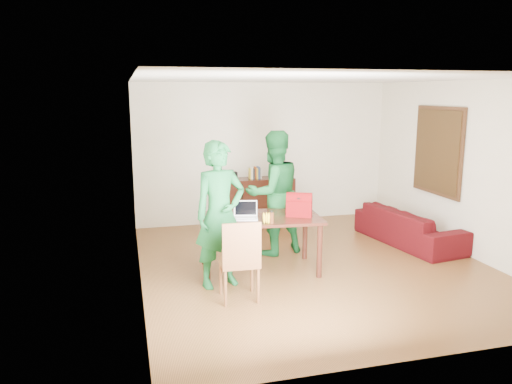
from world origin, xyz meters
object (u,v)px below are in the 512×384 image
object	(u,v)px
laptop	(246,216)
sofa	(409,226)
bottle	(272,217)
red_bag	(299,207)
chair	(239,276)
person_far	(274,193)
person_near	(220,215)
table	(260,224)

from	to	relation	value
laptop	sofa	xyz separation A→B (m)	(3.01, 0.71, -0.54)
bottle	red_bag	world-z (taller)	red_bag
chair	sofa	size ratio (longest dim) A/B	0.50
chair	person_far	bearing A→B (deg)	63.12
bottle	person_far	bearing A→B (deg)	72.03
person_far	sofa	bearing A→B (deg)	163.12
chair	person_near	world-z (taller)	person_near
person_near	person_far	world-z (taller)	person_far
table	sofa	world-z (taller)	table
table	bottle	distance (m)	0.44
person_near	red_bag	world-z (taller)	person_near
bottle	red_bag	size ratio (longest dim) A/B	0.48
person_near	sofa	size ratio (longest dim) A/B	0.95
table	person_far	distance (m)	0.89
sofa	person_near	bearing A→B (deg)	98.26
table	chair	bearing A→B (deg)	-113.02
laptop	red_bag	world-z (taller)	red_bag
laptop	chair	bearing A→B (deg)	-96.13
person_near	sofa	bearing A→B (deg)	1.60
table	red_bag	world-z (taller)	red_bag
table	person_far	xyz separation A→B (m)	(0.42, 0.73, 0.28)
table	bottle	bearing A→B (deg)	-75.41
table	person_far	world-z (taller)	person_far
person_near	bottle	distance (m)	0.71
table	sofa	size ratio (longest dim) A/B	0.88
chair	bottle	xyz separation A→B (m)	(0.57, 0.53, 0.58)
table	sofa	xyz separation A→B (m)	(2.78, 0.63, -0.40)
laptop	red_bag	bearing A→B (deg)	11.26
chair	laptop	world-z (taller)	laptop
red_bag	person_far	bearing A→B (deg)	123.30
table	red_bag	distance (m)	0.61
red_bag	sofa	distance (m)	2.43
person_far	sofa	world-z (taller)	person_far
bottle	sofa	bearing A→B (deg)	20.54
bottle	red_bag	bearing A→B (deg)	30.57
sofa	chair	bearing A→B (deg)	106.82
bottle	table	bearing A→B (deg)	98.75
chair	bottle	bearing A→B (deg)	45.71
person_near	bottle	xyz separation A→B (m)	(0.70, 0.01, -0.08)
person_near	sofa	world-z (taller)	person_near
bottle	person_near	bearing A→B (deg)	-179.38
red_bag	person_near	bearing A→B (deg)	-141.59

